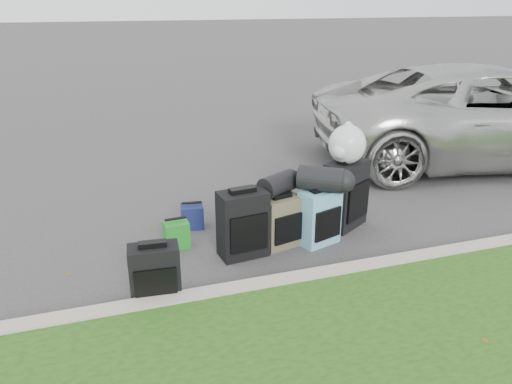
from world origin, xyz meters
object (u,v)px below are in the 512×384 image
object	(u,v)px
tote_green	(176,234)
suitcase_small_black	(155,274)
suv	(489,114)
suitcase_large_black_right	(345,194)
suitcase_teal	(319,217)
tote_navy	(192,217)
suitcase_olive	(281,222)
suitcase_large_black_left	(243,224)

from	to	relation	value
tote_green	suitcase_small_black	bearing A→B (deg)	-112.50
suv	suitcase_large_black_right	xyz separation A→B (m)	(-3.47, -1.63, -0.39)
suitcase_teal	tote_navy	distance (m)	1.53
suitcase_small_black	suitcase_large_black_right	bearing A→B (deg)	26.46
suitcase_olive	tote_green	size ratio (longest dim) A/B	1.92
tote_navy	tote_green	bearing A→B (deg)	-113.23
suitcase_large_black_left	tote_green	xyz separation A→B (m)	(-0.65, 0.41, -0.21)
suitcase_small_black	suitcase_large_black_right	world-z (taller)	suitcase_large_black_right
suitcase_teal	tote_green	world-z (taller)	suitcase_teal
tote_green	tote_navy	xyz separation A→B (m)	(0.26, 0.44, -0.01)
suv	suitcase_large_black_right	distance (m)	3.85
tote_navy	suitcase_large_black_right	bearing A→B (deg)	-8.15
suitcase_teal	tote_green	size ratio (longest dim) A/B	2.09
suv	suitcase_olive	distance (m)	4.80
suitcase_olive	suitcase_large_black_right	xyz separation A→B (m)	(0.92, 0.26, 0.12)
suitcase_olive	suitcase_teal	bearing A→B (deg)	-22.97
suitcase_small_black	suitcase_large_black_left	xyz separation A→B (m)	(1.00, 0.60, 0.08)
suitcase_large_black_left	tote_navy	bearing A→B (deg)	108.12
suitcase_olive	tote_navy	bearing A→B (deg)	124.18
suitcase_large_black_left	tote_navy	xyz separation A→B (m)	(-0.38, 0.84, -0.22)
suitcase_large_black_right	tote_navy	bearing A→B (deg)	132.67
suitcase_olive	suitcase_teal	distance (m)	0.43
suv	suitcase_teal	world-z (taller)	suv
suitcase_large_black_left	tote_green	distance (m)	0.79
suv	suitcase_large_black_right	world-z (taller)	suv
suitcase_small_black	suitcase_large_black_left	bearing A→B (deg)	35.93
suitcase_large_black_left	suitcase_large_black_right	world-z (taller)	suitcase_large_black_right
suitcase_large_black_right	suitcase_olive	bearing A→B (deg)	164.43
suitcase_teal	suitcase_large_black_right	xyz separation A→B (m)	(0.49, 0.33, 0.09)
suitcase_small_black	suitcase_large_black_right	distance (m)	2.56
suitcase_teal	tote_navy	bearing A→B (deg)	128.89
suitcase_large_black_left	suitcase_large_black_right	distance (m)	1.42
suv	tote_green	size ratio (longest dim) A/B	19.04
suitcase_large_black_left	tote_navy	size ratio (longest dim) A/B	2.56
suitcase_small_black	suitcase_teal	size ratio (longest dim) A/B	0.89
suv	suitcase_small_black	xyz separation A→B (m)	(-5.84, -2.57, -0.51)
suitcase_large_black_right	suv	bearing A→B (deg)	-6.12
suitcase_teal	tote_green	distance (m)	1.59
suv	suitcase_olive	size ratio (longest dim) A/B	9.92
suitcase_large_black_left	suitcase_teal	world-z (taller)	suitcase_large_black_left
tote_green	tote_navy	bearing A→B (deg)	55.68
suitcase_large_black_left	suitcase_olive	size ratio (longest dim) A/B	1.26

